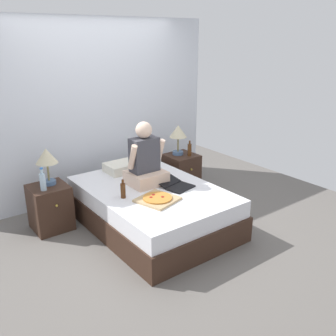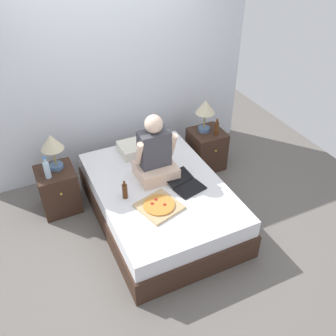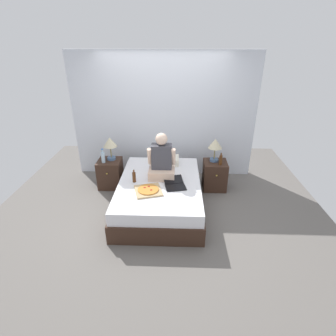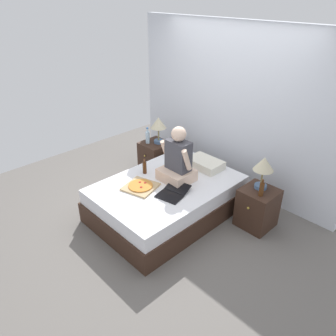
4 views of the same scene
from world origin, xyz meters
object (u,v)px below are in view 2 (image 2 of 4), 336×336
object	(u,v)px
lamp_on_right_nightstand	(205,109)
beer_bottle_on_bed	(125,191)
bed	(160,202)
beer_bottle	(216,128)
person_seated	(155,155)
lamp_on_left_nightstand	(52,145)
water_bottle	(47,169)
pizza_box	(159,206)
nightstand_right	(206,149)
nightstand_left	(59,189)
laptop	(186,185)

from	to	relation	value
lamp_on_right_nightstand	beer_bottle_on_bed	bearing A→B (deg)	-151.01
bed	beer_bottle	distance (m)	1.31
beer_bottle	person_seated	distance (m)	1.16
lamp_on_left_nightstand	water_bottle	size ratio (longest dim) A/B	1.63
water_bottle	pizza_box	bearing A→B (deg)	-44.82
beer_bottle	person_seated	size ratio (longest dim) A/B	0.29
bed	lamp_on_left_nightstand	size ratio (longest dim) A/B	4.47
beer_bottle	lamp_on_left_nightstand	bearing A→B (deg)	175.88
lamp_on_right_nightstand	beer_bottle	xyz separation A→B (m)	(0.10, -0.15, -0.23)
bed	beer_bottle	world-z (taller)	beer_bottle
nightstand_right	lamp_on_right_nightstand	size ratio (longest dim) A/B	1.24
nightstand_right	water_bottle	bearing A→B (deg)	-177.58
bed	beer_bottle_on_bed	size ratio (longest dim) A/B	9.13
person_seated	pizza_box	bearing A→B (deg)	-109.75
nightstand_left	laptop	size ratio (longest dim) A/B	1.18
bed	person_seated	distance (m)	0.57
nightstand_left	pizza_box	bearing A→B (deg)	-49.93
laptop	beer_bottle_on_bed	distance (m)	0.69
lamp_on_left_nightstand	beer_bottle	distance (m)	2.10
nightstand_left	nightstand_right	size ratio (longest dim) A/B	1.00
beer_bottle_on_bed	laptop	bearing A→B (deg)	-9.12
lamp_on_right_nightstand	beer_bottle	world-z (taller)	lamp_on_right_nightstand
laptop	pizza_box	distance (m)	0.45
lamp_on_left_nightstand	pizza_box	xyz separation A→B (m)	(0.83, -1.08, -0.36)
lamp_on_left_nightstand	nightstand_right	distance (m)	2.10
beer_bottle_on_bed	pizza_box	bearing A→B (deg)	-48.27
bed	pizza_box	world-z (taller)	pizza_box
laptop	beer_bottle_on_bed	world-z (taller)	beer_bottle_on_bed
beer_bottle_on_bed	water_bottle	bearing A→B (deg)	136.64
beer_bottle_on_bed	beer_bottle	bearing A→B (deg)	22.72
laptop	pizza_box	world-z (taller)	laptop
water_bottle	lamp_on_left_nightstand	bearing A→B (deg)	49.40
beer_bottle	pizza_box	world-z (taller)	beer_bottle
nightstand_left	nightstand_right	xyz separation A→B (m)	(2.05, 0.00, 0.00)
lamp_on_left_nightstand	lamp_on_right_nightstand	xyz separation A→B (m)	(1.98, 0.00, 0.00)
person_seated	pizza_box	world-z (taller)	person_seated
person_seated	laptop	size ratio (longest dim) A/B	1.65
bed	beer_bottle_on_bed	distance (m)	0.55
lamp_on_left_nightstand	beer_bottle_on_bed	distance (m)	1.01
nightstand_left	nightstand_right	world-z (taller)	same
nightstand_left	beer_bottle_on_bed	xyz separation A→B (m)	(0.60, -0.74, 0.32)
nightstand_right	beer_bottle_on_bed	bearing A→B (deg)	-153.07
lamp_on_left_nightstand	beer_bottle_on_bed	bearing A→B (deg)	-54.34
nightstand_left	bed	bearing A→B (deg)	-34.06
water_bottle	beer_bottle_on_bed	distance (m)	0.94
nightstand_left	lamp_on_right_nightstand	bearing A→B (deg)	1.42
water_bottle	beer_bottle	bearing A→B (deg)	-0.26
person_seated	beer_bottle_on_bed	bearing A→B (deg)	-154.46
lamp_on_left_nightstand	nightstand_right	size ratio (longest dim) A/B	0.81
pizza_box	laptop	bearing A→B (deg)	24.47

